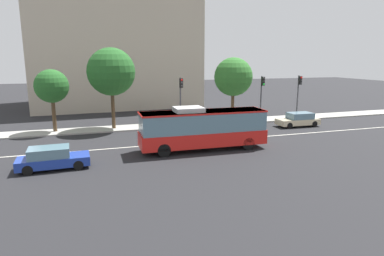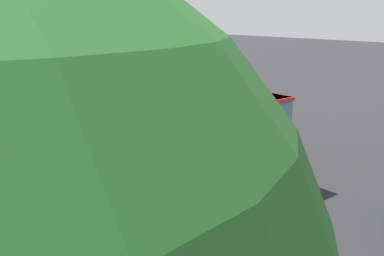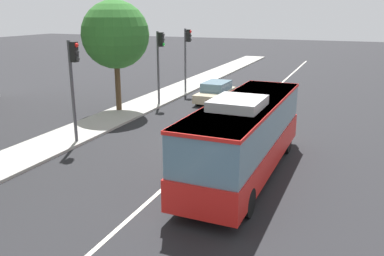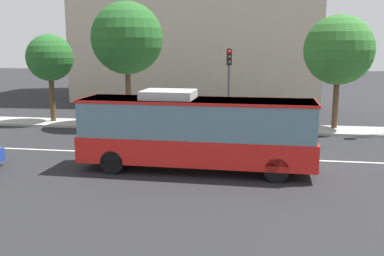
% 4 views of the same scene
% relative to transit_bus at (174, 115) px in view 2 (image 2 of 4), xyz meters
% --- Properties ---
extents(ground_plane, '(160.00, 160.00, 0.00)m').
position_rel_transit_bus_xyz_m(ground_plane, '(3.48, 2.49, -1.81)').
color(ground_plane, black).
extents(lane_centre_line, '(76.00, 0.16, 0.01)m').
position_rel_transit_bus_xyz_m(lane_centre_line, '(3.48, 2.49, -1.80)').
color(lane_centre_line, silver).
rests_on(lane_centre_line, ground_plane).
extents(transit_bus, '(10.05, 2.70, 3.46)m').
position_rel_transit_bus_xyz_m(transit_bus, '(0.00, 0.00, 0.00)').
color(transit_bus, red).
rests_on(transit_bus, ground_plane).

